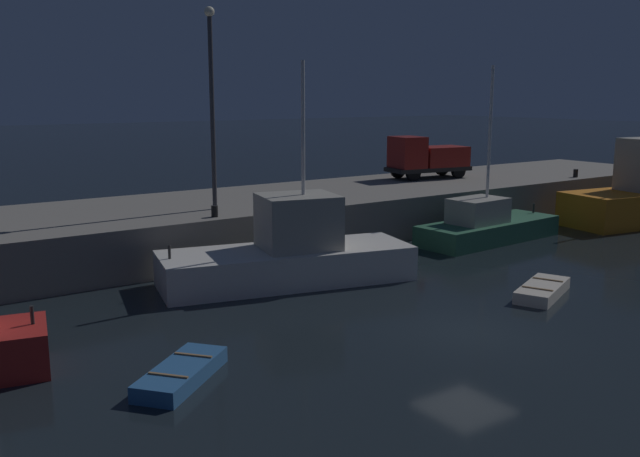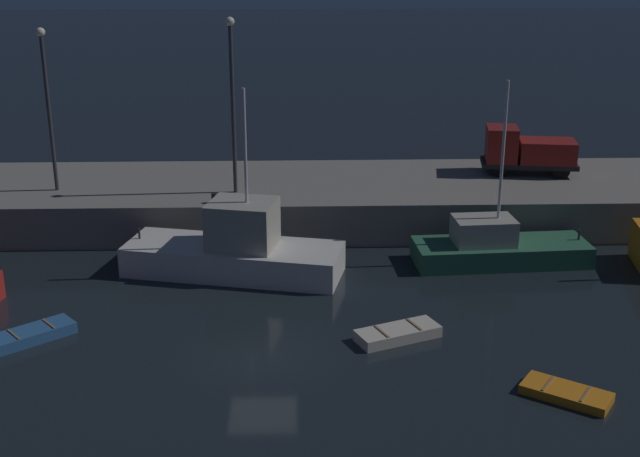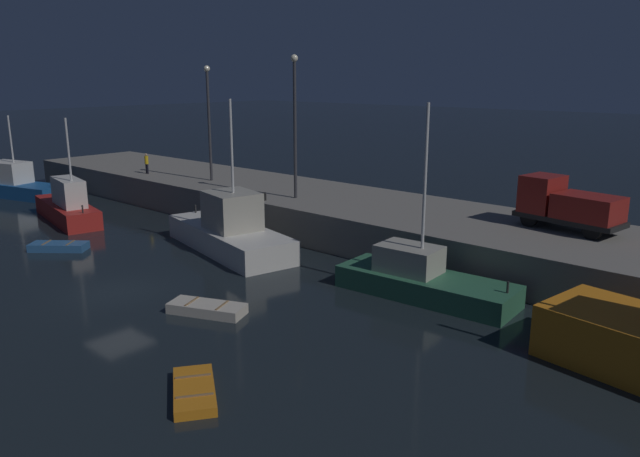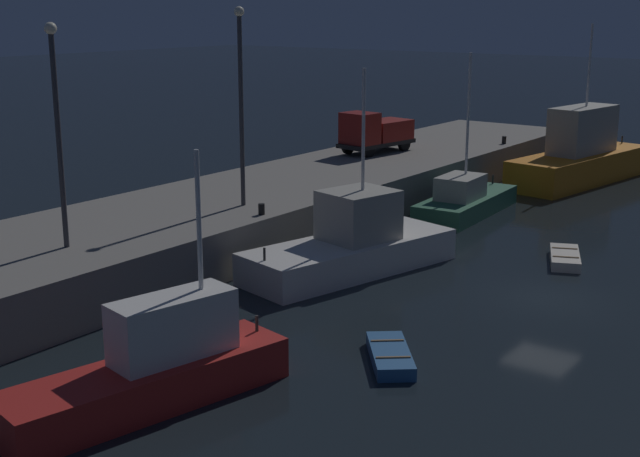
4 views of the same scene
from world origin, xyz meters
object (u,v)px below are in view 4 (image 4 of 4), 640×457
Objects in this scene: fishing_trawler_red at (352,245)px; lamp_post_west at (57,119)px; fishing_boat_white at (155,368)px; bollard_west at (504,140)px; rowboat_white_mid at (390,356)px; utility_truck at (375,132)px; fishing_boat_grey at (465,200)px; lamp_post_east at (241,93)px; bollard_central at (262,209)px; fishing_boat_blue at (580,156)px; dinghy_orange_near at (565,258)px.

fishing_trawler_red is 12.83m from lamp_post_west.
fishing_boat_white reaches higher than bollard_west.
utility_truck is at bearing 33.98° from rowboat_white_mid.
lamp_post_east reaches higher than fishing_boat_grey.
lamp_post_east reaches higher than bollard_west.
lamp_post_west reaches higher than fishing_boat_white.
bollard_west reaches higher than bollard_central.
fishing_trawler_red is 24.36m from fishing_boat_blue.
lamp_post_east reaches higher than fishing_boat_white.
fishing_boat_white is 1.00× the size of lamp_post_east.
rowboat_white_mid is at bearing -169.92° from fishing_boat_blue.
bollard_west is at bearing 15.05° from fishing_boat_grey.
rowboat_white_mid is at bearing -161.27° from bollard_west.
fishing_boat_grey is at bearing 20.80° from rowboat_white_mid.
bollard_central reaches higher than dinghy_orange_near.
fishing_boat_white is at bearing -172.09° from fishing_boat_grey.
fishing_boat_blue reaches higher than rowboat_white_mid.
rowboat_white_mid is 6.38× the size of bollard_west.
rowboat_white_mid is at bearing -30.63° from fishing_boat_white.
lamp_post_east is (6.95, 12.14, 6.95)m from rowboat_white_mid.
rowboat_white_mid is at bearing -159.20° from fishing_boat_grey.
bollard_central is at bearing -116.52° from lamp_post_east.
dinghy_orange_near is 0.42× the size of lamp_post_west.
fishing_trawler_red is at bearing -33.74° from lamp_post_west.
lamp_post_west is 33.20m from bollard_west.
fishing_boat_blue reaches higher than fishing_boat_grey.
bollard_central is (-25.61, 4.67, 0.74)m from fishing_boat_blue.
lamp_post_east is (-12.38, 4.80, 6.39)m from fishing_boat_grey.
utility_truck is (15.64, 3.09, -3.77)m from lamp_post_east.
utility_truck is 9.39m from bollard_west.
lamp_post_west is at bearing 168.04° from fishing_boat_blue.
fishing_boat_blue is at bearing -77.30° from bollard_west.
fishing_boat_grey is at bearing 54.31° from dinghy_orange_near.
fishing_trawler_red is 1.19× the size of fishing_boat_grey.
bollard_west reaches higher than dinghy_orange_near.
bollard_west is (32.81, -2.43, -4.51)m from lamp_post_west.
fishing_boat_white is (-38.01, -1.85, -0.59)m from fishing_boat_blue.
fishing_boat_grey is 0.98× the size of lamp_post_east.
dinghy_orange_near is (-17.83, -5.97, -1.42)m from fishing_boat_blue.
bollard_central reaches higher than rowboat_white_mid.
fishing_trawler_red reaches higher than bollard_central.
lamp_post_west reaches higher than bollard_central.
bollard_central is at bearing 108.13° from fishing_trawler_red.
fishing_boat_blue is 1.43× the size of lamp_post_east.
fishing_boat_grey is 1.59× the size of utility_truck.
rowboat_white_mid is 6.62× the size of bollard_central.
fishing_boat_white is (-13.66, -2.66, -0.08)m from fishing_trawler_red.
fishing_boat_blue reaches higher than fishing_boat_white.
lamp_post_east is at bearing -4.10° from lamp_post_west.
fishing_trawler_red reaches higher than rowboat_white_mid.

